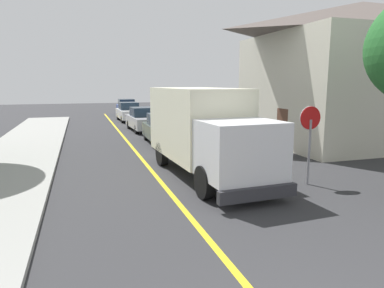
{
  "coord_description": "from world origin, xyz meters",
  "views": [
    {
      "loc": [
        -2.53,
        -1.95,
        3.39
      ],
      "look_at": [
        0.93,
        8.94,
        1.4
      ],
      "focal_mm": 32.87,
      "sensor_mm": 36.0,
      "label": 1
    }
  ],
  "objects_px": {
    "parked_car_far": "(129,112)",
    "parked_car_furthest": "(127,107)",
    "box_truck": "(204,128)",
    "house_across_street": "(358,71)",
    "stop_sign": "(310,130)",
    "parked_car_mid": "(143,120)",
    "parked_car_near": "(164,129)"
  },
  "relations": [
    {
      "from": "parked_car_near",
      "to": "stop_sign",
      "type": "bearing_deg",
      "value": -73.71
    },
    {
      "from": "parked_car_far",
      "to": "parked_car_mid",
      "type": "bearing_deg",
      "value": -89.15
    },
    {
      "from": "stop_sign",
      "to": "house_across_street",
      "type": "distance_m",
      "value": 10.79
    },
    {
      "from": "box_truck",
      "to": "parked_car_mid",
      "type": "distance_m",
      "value": 12.92
    },
    {
      "from": "box_truck",
      "to": "parked_car_mid",
      "type": "height_order",
      "value": "box_truck"
    },
    {
      "from": "parked_car_mid",
      "to": "stop_sign",
      "type": "height_order",
      "value": "stop_sign"
    },
    {
      "from": "box_truck",
      "to": "parked_car_far",
      "type": "xyz_separation_m",
      "value": [
        -0.14,
        19.82,
        -0.97
      ]
    },
    {
      "from": "parked_car_near",
      "to": "parked_car_furthest",
      "type": "distance_m",
      "value": 19.04
    },
    {
      "from": "stop_sign",
      "to": "house_across_street",
      "type": "xyz_separation_m",
      "value": [
        8.03,
        6.86,
        2.2
      ]
    },
    {
      "from": "parked_car_furthest",
      "to": "stop_sign",
      "type": "height_order",
      "value": "stop_sign"
    },
    {
      "from": "parked_car_near",
      "to": "parked_car_mid",
      "type": "relative_size",
      "value": 0.99
    },
    {
      "from": "box_truck",
      "to": "house_across_street",
      "type": "relative_size",
      "value": 0.61
    },
    {
      "from": "box_truck",
      "to": "stop_sign",
      "type": "bearing_deg",
      "value": -37.57
    },
    {
      "from": "parked_car_mid",
      "to": "stop_sign",
      "type": "xyz_separation_m",
      "value": [
        2.95,
        -15.13,
        1.06
      ]
    },
    {
      "from": "parked_car_furthest",
      "to": "stop_sign",
      "type": "relative_size",
      "value": 1.66
    },
    {
      "from": "stop_sign",
      "to": "parked_car_far",
      "type": "bearing_deg",
      "value": 97.89
    },
    {
      "from": "parked_car_furthest",
      "to": "parked_car_mid",
      "type": "bearing_deg",
      "value": -92.15
    },
    {
      "from": "box_truck",
      "to": "parked_car_furthest",
      "type": "bearing_deg",
      "value": 88.97
    },
    {
      "from": "parked_car_near",
      "to": "house_across_street",
      "type": "height_order",
      "value": "house_across_street"
    },
    {
      "from": "parked_car_near",
      "to": "house_across_street",
      "type": "relative_size",
      "value": 0.37
    },
    {
      "from": "parked_car_far",
      "to": "parked_car_furthest",
      "type": "distance_m",
      "value": 6.49
    },
    {
      "from": "parked_car_furthest",
      "to": "house_across_street",
      "type": "relative_size",
      "value": 0.37
    },
    {
      "from": "box_truck",
      "to": "stop_sign",
      "type": "distance_m",
      "value": 3.69
    },
    {
      "from": "stop_sign",
      "to": "house_across_street",
      "type": "height_order",
      "value": "house_across_street"
    },
    {
      "from": "parked_car_near",
      "to": "parked_car_furthest",
      "type": "relative_size",
      "value": 1.01
    },
    {
      "from": "parked_car_mid",
      "to": "house_across_street",
      "type": "height_order",
      "value": "house_across_street"
    },
    {
      "from": "parked_car_furthest",
      "to": "stop_sign",
      "type": "xyz_separation_m",
      "value": [
        2.45,
        -28.52,
        1.06
      ]
    },
    {
      "from": "parked_car_far",
      "to": "parked_car_furthest",
      "type": "xyz_separation_m",
      "value": [
        0.61,
        6.46,
        0.0
      ]
    },
    {
      "from": "parked_car_near",
      "to": "parked_car_furthest",
      "type": "xyz_separation_m",
      "value": [
        0.32,
        19.04,
        0.0
      ]
    },
    {
      "from": "parked_car_furthest",
      "to": "stop_sign",
      "type": "bearing_deg",
      "value": -85.09
    },
    {
      "from": "box_truck",
      "to": "parked_car_furthest",
      "type": "xyz_separation_m",
      "value": [
        0.47,
        26.27,
        -0.97
      ]
    },
    {
      "from": "parked_car_near",
      "to": "parked_car_far",
      "type": "bearing_deg",
      "value": 91.3
    }
  ]
}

